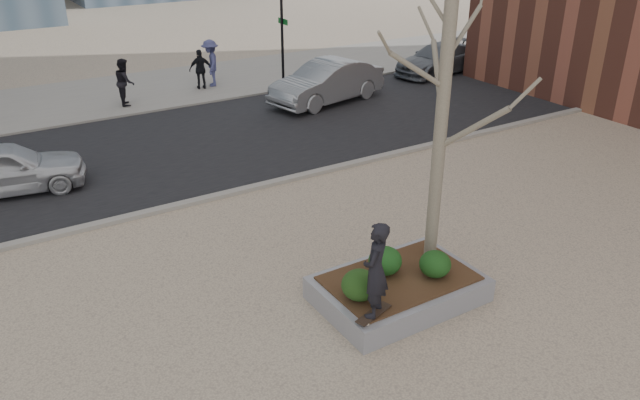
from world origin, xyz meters
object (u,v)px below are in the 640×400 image
planter (398,289)px  skateboard (374,315)px  skateboarder (376,270)px  police_car (4,168)px

planter → skateboard: bearing=-147.3°
skateboarder → police_car: (-4.48, 9.83, -0.70)m
skateboard → police_car: (-4.48, 9.83, 0.19)m
skateboard → skateboarder: (0.00, -0.00, 0.89)m
planter → skateboarder: skateboarder is taller
police_car → planter: bearing=-138.9°
planter → police_car: size_ratio=0.77×
planter → skateboarder: (-1.10, -0.71, 1.15)m
planter → skateboarder: size_ratio=1.76×
skateboarder → police_car: size_ratio=0.44×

